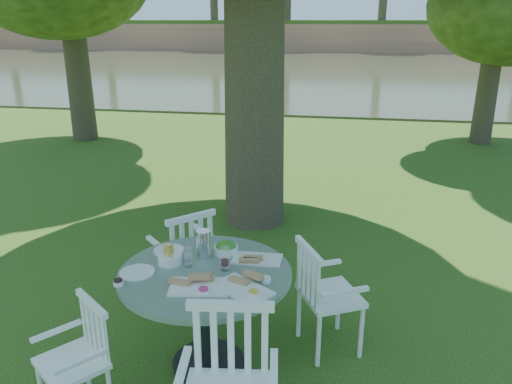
% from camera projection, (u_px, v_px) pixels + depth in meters
% --- Properties ---
extents(ground, '(140.00, 140.00, 0.00)m').
position_uv_depth(ground, '(253.00, 273.00, 5.30)').
color(ground, '#1C3B0C').
rests_on(ground, ground).
extents(table, '(1.27, 1.27, 0.82)m').
position_uv_depth(table, '(206.00, 293.00, 3.70)').
color(table, black).
rests_on(table, ground).
extents(chair_ne, '(0.60, 0.61, 0.92)m').
position_uv_depth(chair_ne, '(320.00, 290.00, 3.92)').
color(chair_ne, white).
rests_on(chair_ne, ground).
extents(chair_nw, '(0.65, 0.66, 0.95)m').
position_uv_depth(chair_nw, '(187.00, 251.00, 4.54)').
color(chair_nw, white).
rests_on(chair_nw, ground).
extents(chair_sw, '(0.57, 0.56, 0.82)m').
position_uv_depth(chair_sw, '(82.00, 351.00, 3.30)').
color(chair_sw, white).
rests_on(chair_sw, ground).
extents(chair_se, '(0.57, 0.54, 1.02)m').
position_uv_depth(chair_se, '(229.00, 377.00, 2.89)').
color(chair_se, white).
rests_on(chair_se, ground).
extents(tableware, '(1.16, 0.83, 0.22)m').
position_uv_depth(tableware, '(205.00, 261.00, 3.70)').
color(tableware, white).
rests_on(tableware, table).
extents(river, '(100.00, 28.00, 0.12)m').
position_uv_depth(river, '(332.00, 70.00, 26.68)').
color(river, '#323821').
rests_on(river, ground).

